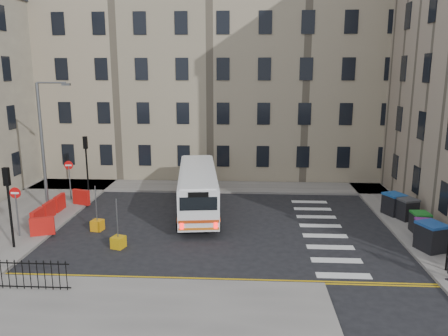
# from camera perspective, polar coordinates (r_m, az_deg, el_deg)

# --- Properties ---
(ground) EXTENTS (120.00, 120.00, 0.00)m
(ground) POSITION_cam_1_polar(r_m,az_deg,el_deg) (25.55, 3.64, -7.68)
(ground) COLOR black
(ground) RESTS_ON ground
(pavement_north) EXTENTS (36.00, 3.20, 0.15)m
(pavement_north) POSITION_cam_1_polar(r_m,az_deg,el_deg) (34.22, -6.56, -2.38)
(pavement_north) COLOR slate
(pavement_north) RESTS_ON ground
(pavement_east) EXTENTS (2.40, 26.00, 0.15)m
(pavement_east) POSITION_cam_1_polar(r_m,az_deg,el_deg) (30.75, 20.67, -4.83)
(pavement_east) COLOR slate
(pavement_east) RESTS_ON ground
(pavement_west) EXTENTS (6.00, 22.00, 0.15)m
(pavement_west) POSITION_cam_1_polar(r_m,az_deg,el_deg) (29.81, -24.53, -5.70)
(pavement_west) COLOR slate
(pavement_west) RESTS_ON ground
(pavement_sw) EXTENTS (20.00, 6.00, 0.15)m
(pavement_sw) POSITION_cam_1_polar(r_m,az_deg,el_deg) (17.79, -20.48, -17.69)
(pavement_sw) COLOR slate
(pavement_sw) RESTS_ON ground
(terrace_north) EXTENTS (38.30, 10.80, 17.20)m
(terrace_north) POSITION_cam_1_polar(r_m,az_deg,el_deg) (40.06, -6.63, 12.13)
(terrace_north) COLOR gray
(terrace_north) RESTS_ON ground
(traffic_light_nw) EXTENTS (0.28, 0.22, 4.10)m
(traffic_light_nw) POSITION_cam_1_polar(r_m,az_deg,el_deg) (33.20, -17.56, 1.60)
(traffic_light_nw) COLOR black
(traffic_light_nw) RESTS_ON pavement_west
(traffic_light_sw) EXTENTS (0.28, 0.22, 4.10)m
(traffic_light_sw) POSITION_cam_1_polar(r_m,az_deg,el_deg) (23.91, -26.34, -3.18)
(traffic_light_sw) COLOR black
(traffic_light_sw) RESTS_ON pavement_west
(streetlamp) EXTENTS (0.50, 0.22, 8.14)m
(streetlamp) POSITION_cam_1_polar(r_m,az_deg,el_deg) (29.28, -22.65, 2.75)
(streetlamp) COLOR #595B5E
(streetlamp) RESTS_ON pavement_west
(no_entry_north) EXTENTS (0.60, 0.08, 3.00)m
(no_entry_north) POSITION_cam_1_polar(r_m,az_deg,el_deg) (31.72, -19.57, -0.49)
(no_entry_north) COLOR #595B5E
(no_entry_north) RESTS_ON pavement_west
(no_entry_south) EXTENTS (0.60, 0.08, 3.00)m
(no_entry_south) POSITION_cam_1_polar(r_m,az_deg,el_deg) (25.61, -25.52, -3.97)
(no_entry_south) COLOR #595B5E
(no_entry_south) RESTS_ON pavement_west
(roadworks_barriers) EXTENTS (1.66, 6.26, 1.00)m
(roadworks_barriers) POSITION_cam_1_polar(r_m,az_deg,el_deg) (28.28, -21.20, -5.14)
(roadworks_barriers) COLOR red
(roadworks_barriers) RESTS_ON pavement_west
(bus) EXTENTS (3.49, 10.16, 2.70)m
(bus) POSITION_cam_1_polar(r_m,az_deg,el_deg) (27.86, -3.45, -2.60)
(bus) COLOR white
(bus) RESTS_ON ground
(wheelie_bin_a) EXTENTS (1.49, 1.58, 1.40)m
(wheelie_bin_a) POSITION_cam_1_polar(r_m,az_deg,el_deg) (24.00, 25.42, -8.09)
(wheelie_bin_a) COLOR black
(wheelie_bin_a) RESTS_ON pavement_east
(wheelie_bin_b) EXTENTS (1.01, 1.12, 1.12)m
(wheelie_bin_b) POSITION_cam_1_polar(r_m,az_deg,el_deg) (25.15, 24.72, -7.44)
(wheelie_bin_b) COLOR black
(wheelie_bin_b) RESTS_ON pavement_east
(wheelie_bin_c) EXTENTS (0.93, 1.06, 1.12)m
(wheelie_bin_c) POSITION_cam_1_polar(r_m,az_deg,el_deg) (26.40, 24.22, -6.48)
(wheelie_bin_c) COLOR black
(wheelie_bin_c) RESTS_ON pavement_east
(wheelie_bin_d) EXTENTS (1.33, 1.43, 1.28)m
(wheelie_bin_d) POSITION_cam_1_polar(r_m,az_deg,el_deg) (28.35, 22.72, -4.91)
(wheelie_bin_d) COLOR black
(wheelie_bin_d) RESTS_ON pavement_east
(wheelie_bin_e) EXTENTS (1.43, 1.51, 1.32)m
(wheelie_bin_e) POSITION_cam_1_polar(r_m,az_deg,el_deg) (28.97, 21.30, -4.39)
(wheelie_bin_e) COLOR black
(wheelie_bin_e) RESTS_ON pavement_east
(bollard_yellow) EXTENTS (0.70, 0.70, 0.60)m
(bollard_yellow) POSITION_cam_1_polar(r_m,az_deg,el_deg) (25.88, -16.20, -7.19)
(bollard_yellow) COLOR orange
(bollard_yellow) RESTS_ON ground
(bollard_chevron) EXTENTS (0.75, 0.75, 0.60)m
(bollard_chevron) POSITION_cam_1_polar(r_m,az_deg,el_deg) (23.16, -13.63, -9.40)
(bollard_chevron) COLOR #C6920B
(bollard_chevron) RESTS_ON ground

